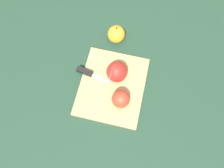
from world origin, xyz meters
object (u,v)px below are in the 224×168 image
apple_whole (116,34)px  apple_half_right (116,71)px  knife (86,72)px  apple_half_left (121,99)px

apple_whole → apple_half_right: bearing=-157.2°
knife → apple_half_left: bearing=-18.5°
apple_half_right → knife: 0.13m
apple_half_left → apple_whole: size_ratio=0.79×
apple_half_left → apple_half_right: 0.12m
knife → apple_whole: size_ratio=1.64×
apple_half_left → apple_whole: apple_whole is taller
apple_whole → apple_half_left: bearing=-153.2°
knife → apple_whole: (0.22, -0.05, 0.02)m
apple_half_left → knife: apple_half_left is taller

